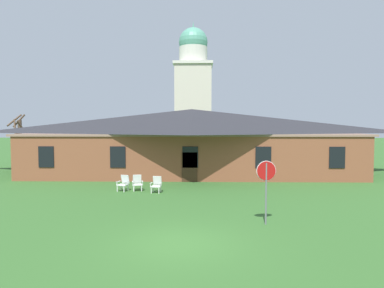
% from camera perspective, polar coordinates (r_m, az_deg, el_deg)
% --- Properties ---
extents(ground_plane, '(200.00, 200.00, 0.00)m').
position_cam_1_polar(ground_plane, '(12.02, -2.08, -16.27)').
color(ground_plane, '#336028').
extents(brick_building, '(26.61, 10.40, 5.36)m').
position_cam_1_polar(brick_building, '(29.06, -0.02, 0.63)').
color(brick_building, brown).
rests_on(brick_building, ground).
extents(dome_tower, '(5.18, 5.18, 18.03)m').
position_cam_1_polar(dome_tower, '(47.04, 0.20, 8.24)').
color(dome_tower, beige).
rests_on(dome_tower, ground).
extents(stop_sign, '(0.80, 0.14, 2.58)m').
position_cam_1_polar(stop_sign, '(14.11, 12.22, -5.74)').
color(stop_sign, slate).
rests_on(stop_sign, ground).
extents(lawn_chair_by_porch, '(0.76, 0.81, 0.96)m').
position_cam_1_polar(lawn_chair_by_porch, '(21.42, -11.29, -6.33)').
color(lawn_chair_by_porch, white).
rests_on(lawn_chair_by_porch, ground).
extents(lawn_chair_near_door, '(0.74, 0.78, 0.96)m').
position_cam_1_polar(lawn_chair_near_door, '(21.37, -9.08, -6.33)').
color(lawn_chair_near_door, silver).
rests_on(lawn_chair_near_door, ground).
extents(lawn_chair_left_end, '(0.69, 0.73, 0.96)m').
position_cam_1_polar(lawn_chair_left_end, '(20.63, -5.91, -6.65)').
color(lawn_chair_left_end, silver).
rests_on(lawn_chair_left_end, ground).
extents(bare_tree_beside_building, '(2.03, 2.01, 5.09)m').
position_cam_1_polar(bare_tree_beside_building, '(36.29, -26.73, 0.75)').
color(bare_tree_beside_building, brown).
rests_on(bare_tree_beside_building, ground).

